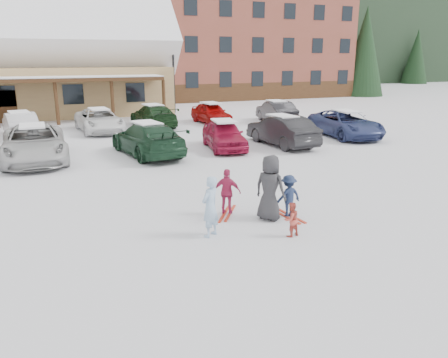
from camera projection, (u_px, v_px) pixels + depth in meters
name	position (u px, v px, depth m)	size (l,w,h in m)	color
ground	(227.00, 225.00, 11.68)	(160.00, 160.00, 0.00)	silver
alpine_hotel	(217.00, 17.00, 48.43)	(31.48, 14.01, 21.48)	brown
lamp_post	(173.00, 70.00, 34.35)	(0.50, 0.25, 5.90)	black
conifer_1	(365.00, 39.00, 49.35)	(4.84, 4.84, 11.22)	black
conifer_3	(134.00, 50.00, 51.78)	(3.96, 3.96, 9.18)	black
conifer_4	(324.00, 41.00, 63.21)	(5.06, 5.06, 11.73)	black
adult_skier	(210.00, 207.00, 10.79)	(0.57, 0.37, 1.56)	#9BBBDB
toddler_red	(291.00, 219.00, 10.87)	(0.43, 0.34, 0.89)	#C4493C
child_navy	(288.00, 196.00, 12.20)	(0.78, 0.45, 1.20)	#1A2645
skis_child_navy	(288.00, 216.00, 12.36)	(0.20, 1.40, 0.03)	red
child_magenta	(227.00, 192.00, 12.35)	(0.78, 0.32, 1.33)	#AD244E
skis_child_magenta	(227.00, 213.00, 12.53)	(0.20, 1.40, 0.03)	red
bystander_dark	(270.00, 188.00, 11.89)	(0.89, 0.58, 1.82)	#2B2A2D
parked_car_2	(34.00, 143.00, 18.69)	(2.58, 5.60, 1.56)	#BABABA
parked_car_3	(147.00, 139.00, 19.88)	(2.09, 5.14, 1.49)	#193924
parked_car_4	(224.00, 135.00, 21.22)	(1.64, 4.07, 1.39)	#A5163A
parked_car_5	(282.00, 131.00, 22.08)	(1.60, 4.60, 1.51)	black
parked_car_6	(345.00, 124.00, 24.52)	(2.41, 5.23, 1.45)	navy
parked_car_9	(20.00, 125.00, 24.35)	(1.50, 4.29, 1.41)	silver
parked_car_10	(99.00, 120.00, 26.09)	(2.30, 4.99, 1.39)	white
parked_car_11	(153.00, 116.00, 27.97)	(1.99, 4.89, 1.42)	black
parked_car_12	(211.00, 113.00, 29.45)	(1.63, 4.06, 1.38)	#A30808
parked_car_13	(276.00, 112.00, 29.89)	(1.55, 4.45, 1.47)	black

